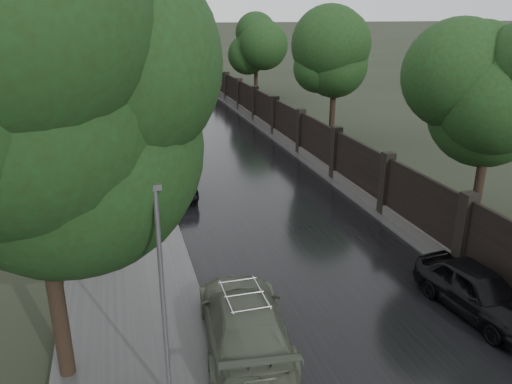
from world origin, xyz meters
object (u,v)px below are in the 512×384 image
car_right_near (478,291)px  tree_right_c (256,47)px  tree_left_near (26,105)px  lamp_post (163,299)px  traffic_light (142,107)px  tree_right_b (335,65)px  hatchback_left (175,182)px  tree_right_a (492,102)px  tree_left_far (79,56)px  volga_sedan (244,321)px

car_right_near → tree_right_c: bearing=77.8°
tree_left_near → lamp_post: bearing=-34.3°
traffic_light → lamp_post: bearing=-92.7°
tree_right_b → hatchback_left: 13.97m
tree_right_a → tree_left_far: bearing=125.2°
hatchback_left → tree_right_b: bearing=-151.2°
tree_right_b → tree_left_near: bearing=-128.5°
tree_left_near → volga_sedan: bearing=0.3°
tree_left_near → tree_left_far: tree_left_near is taller
tree_right_a → car_right_near: (-4.10, -5.30, -4.26)m
tree_left_near → car_right_near: (11.00, -0.30, -5.73)m
tree_right_c → hatchback_left: size_ratio=1.83×
hatchback_left → car_right_near: (7.00, -12.00, 0.04)m
tree_right_b → lamp_post: tree_right_b is taller
traffic_light → hatchback_left: bearing=-86.1°
hatchback_left → tree_left_far: bearing=-78.5°
tree_right_c → tree_left_near: bearing=-112.2°
tree_right_c → tree_left_far: bearing=-147.2°
lamp_post → hatchback_left: 13.47m
tree_right_a → volga_sedan: (-10.82, -4.97, -4.21)m
tree_left_far → volga_sedan: size_ratio=1.46×
lamp_post → tree_right_b: bearing=57.8°
tree_left_far → car_right_near: bearing=-67.3°
tree_right_c → car_right_near: tree_right_c is taller
car_right_near → volga_sedan: bearing=171.2°
tree_right_c → lamp_post: 40.67m
tree_right_a → volga_sedan: tree_right_a is taller
volga_sedan → hatchback_left: (-0.28, 11.67, -0.08)m
tree_left_far → tree_right_b: size_ratio=1.05×
lamp_post → tree_left_near: bearing=145.7°
tree_right_a → traffic_light: 20.85m
tree_right_b → tree_right_c: 18.00m
lamp_post → volga_sedan: 3.22m
tree_right_a → car_right_near: bearing=-127.7°
volga_sedan → hatchback_left: 11.67m
tree_left_near → volga_sedan: (4.28, 0.03, -5.68)m
tree_left_near → lamp_post: tree_left_near is taller
car_right_near → tree_right_a: bearing=46.3°
tree_right_b → car_right_near: (-4.10, -19.30, -4.26)m
tree_left_far → tree_right_a: size_ratio=1.05×
tree_right_c → traffic_light: size_ratio=1.75×
tree_left_near → car_right_near: tree_left_near is taller
tree_right_a → tree_right_b: size_ratio=1.00×
tree_right_b → volga_sedan: 22.25m
tree_right_b → hatchback_left: tree_right_b is taller
lamp_post → car_right_near: bearing=7.8°
tree_right_b → lamp_post: 24.33m
volga_sedan → lamp_post: bearing=42.7°
tree_left_near → tree_left_far: bearing=90.8°
tree_right_b → volga_sedan: (-10.82, -18.97, -4.21)m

